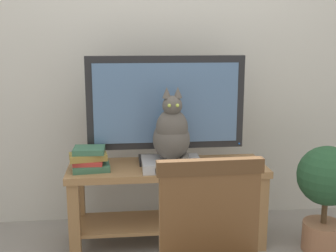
{
  "coord_description": "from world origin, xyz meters",
  "views": [
    {
      "loc": [
        -0.29,
        -2.06,
        1.39
      ],
      "look_at": [
        -0.01,
        0.59,
        0.82
      ],
      "focal_mm": 46.03,
      "sensor_mm": 36.0,
      "label": 1
    }
  ],
  "objects_px": {
    "potted_plant": "(326,188)",
    "tv_stand": "(167,189)",
    "cat": "(172,133)",
    "tv": "(166,106)",
    "book_stack": "(89,159)",
    "media_box": "(171,164)"
  },
  "relations": [
    {
      "from": "tv",
      "to": "potted_plant",
      "type": "distance_m",
      "value": 1.15
    },
    {
      "from": "tv_stand",
      "to": "book_stack",
      "type": "distance_m",
      "value": 0.56
    },
    {
      "from": "tv_stand",
      "to": "media_box",
      "type": "xyz_separation_m",
      "value": [
        0.02,
        -0.06,
        0.2
      ]
    },
    {
      "from": "media_box",
      "to": "potted_plant",
      "type": "relative_size",
      "value": 0.54
    },
    {
      "from": "cat",
      "to": "tv_stand",
      "type": "bearing_deg",
      "value": 104.89
    },
    {
      "from": "tv",
      "to": "book_stack",
      "type": "bearing_deg",
      "value": -165.2
    },
    {
      "from": "book_stack",
      "to": "potted_plant",
      "type": "bearing_deg",
      "value": -6.34
    },
    {
      "from": "cat",
      "to": "potted_plant",
      "type": "distance_m",
      "value": 1.05
    },
    {
      "from": "tv_stand",
      "to": "potted_plant",
      "type": "distance_m",
      "value": 1.02
    },
    {
      "from": "tv",
      "to": "book_stack",
      "type": "xyz_separation_m",
      "value": [
        -0.5,
        -0.13,
        -0.31
      ]
    },
    {
      "from": "potted_plant",
      "to": "tv_stand",
      "type": "bearing_deg",
      "value": 167.64
    },
    {
      "from": "book_stack",
      "to": "potted_plant",
      "type": "relative_size",
      "value": 0.38
    },
    {
      "from": "tv",
      "to": "potted_plant",
      "type": "height_order",
      "value": "tv"
    },
    {
      "from": "tv",
      "to": "book_stack",
      "type": "height_order",
      "value": "tv"
    },
    {
      "from": "cat",
      "to": "potted_plant",
      "type": "height_order",
      "value": "cat"
    },
    {
      "from": "media_box",
      "to": "book_stack",
      "type": "relative_size",
      "value": 1.44
    },
    {
      "from": "tv_stand",
      "to": "cat",
      "type": "bearing_deg",
      "value": -75.11
    },
    {
      "from": "tv_stand",
      "to": "tv",
      "type": "distance_m",
      "value": 0.55
    },
    {
      "from": "tv_stand",
      "to": "cat",
      "type": "relative_size",
      "value": 2.74
    },
    {
      "from": "potted_plant",
      "to": "media_box",
      "type": "bearing_deg",
      "value": 171.0
    },
    {
      "from": "tv",
      "to": "potted_plant",
      "type": "bearing_deg",
      "value": -16.65
    },
    {
      "from": "cat",
      "to": "book_stack",
      "type": "relative_size",
      "value": 1.79
    }
  ]
}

